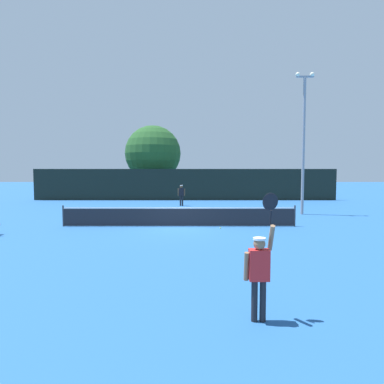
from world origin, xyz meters
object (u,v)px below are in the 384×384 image
Objects in this scene: tennis_ball at (222,228)px; parked_car_mid at (271,188)px; light_pole at (305,135)px; large_tree at (154,154)px; parked_car_near at (242,188)px; player_receiving at (183,193)px; player_serving at (261,266)px.

parked_car_mid reaches higher than tennis_ball.
light_pole is at bearing 42.65° from tennis_ball.
large_tree is at bearing 128.72° from light_pole.
parked_car_near and parked_car_mid have the same top height.
tennis_ball is at bearing -100.43° from parked_car_near.
light_pole is 17.19m from parked_car_near.
parked_car_near is (6.29, 11.53, -0.23)m from player_receiving.
tennis_ball is 22.21m from parked_car_near.
large_tree is (-5.38, 29.27, 3.48)m from player_serving.
player_serving reaches higher than parked_car_near.
large_tree reaches higher than player_receiving.
parked_car_mid is (1.91, 17.38, -4.28)m from light_pole.
large_tree is (-11.19, 13.96, -0.51)m from light_pole.
parked_car_mid reaches higher than player_receiving.
parked_car_near is 0.97× the size of parked_car_mid.
large_tree is 1.73× the size of parked_car_mid.
player_receiving is at bearing -69.91° from large_tree.
tennis_ball is at bearing 89.38° from player_serving.
player_serving reaches higher than tennis_ball.
parked_car_near is (-1.63, 16.57, -4.28)m from light_pole.
player_serving is at bearing -97.33° from parked_car_near.
light_pole reaches higher than parked_car_mid.
large_tree reaches higher than parked_car_near.
tennis_ball is at bearing -74.07° from large_tree.
player_receiving is 0.38× the size of parked_car_mid.
player_serving is at bearing 95.93° from player_receiving.
player_receiving is 24.13× the size of tennis_ball.
large_tree is (-3.26, 8.92, 3.54)m from player_receiving.
parked_car_near is at bearing 82.53° from player_serving.
parked_car_mid is (7.72, 32.69, -0.29)m from player_serving.
parked_car_near is (9.56, 2.61, -3.77)m from large_tree.
player_serving is 0.58× the size of parked_car_near.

